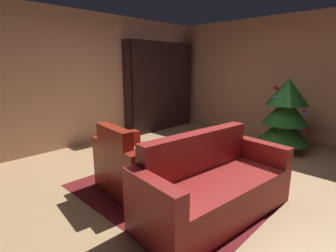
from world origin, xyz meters
TOP-DOWN VIEW (x-y plane):
  - ground_plane at (0.00, 0.00)m, footprint 7.47×7.47m
  - wall_back at (0.00, 3.14)m, footprint 5.50×0.06m
  - wall_left at (-2.72, 0.00)m, footprint 0.06×6.35m
  - area_rug at (0.04, -0.48)m, footprint 2.40×1.81m
  - bookshelf_unit at (-2.48, 1.96)m, footprint 0.33×2.02m
  - armchair_red at (-0.31, -0.79)m, footprint 1.08×0.78m
  - couch_red at (0.73, -0.49)m, footprint 0.96×1.93m
  - coffee_table at (0.23, -0.45)m, footprint 0.75×0.75m
  - book_stack_on_table at (0.25, -0.39)m, footprint 0.17×0.18m
  - bottle_on_table at (0.22, -0.66)m, footprint 0.07×0.07m
  - decorated_tree at (0.45, 2.29)m, footprint 0.96×0.96m

SIDE VIEW (x-z plane):
  - ground_plane at x=0.00m, z-range 0.00..0.00m
  - area_rug at x=0.04m, z-range 0.00..0.01m
  - couch_red at x=0.73m, z-range -0.14..0.75m
  - armchair_red at x=-0.31m, z-range -0.13..0.78m
  - coffee_table at x=0.23m, z-range 0.17..0.59m
  - book_stack_on_table at x=0.25m, z-range 0.42..0.55m
  - bottle_on_table at x=0.22m, z-range 0.40..0.63m
  - decorated_tree at x=0.45m, z-range 0.02..1.41m
  - bookshelf_unit at x=-2.48m, z-range -0.01..2.15m
  - wall_back at x=0.00m, z-range 0.00..2.65m
  - wall_left at x=-2.72m, z-range 0.00..2.65m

